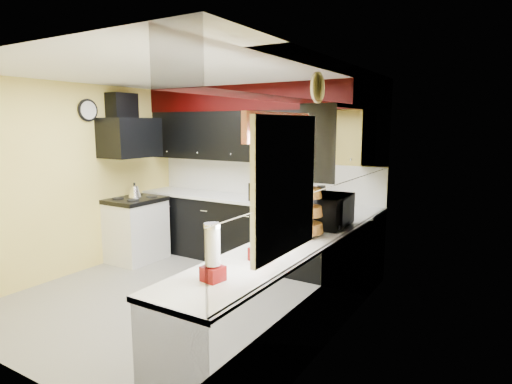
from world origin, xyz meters
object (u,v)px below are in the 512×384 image
(microwave, at_px, (328,211))
(kettle, at_px, (135,191))
(toaster_oven, at_px, (266,192))
(utensil_crock, at_px, (290,196))
(knife_block, at_px, (321,196))

(microwave, relative_size, kettle, 3.19)
(toaster_oven, relative_size, utensil_crock, 2.31)
(toaster_oven, distance_m, knife_block, 0.77)
(toaster_oven, distance_m, utensil_crock, 0.34)
(toaster_oven, relative_size, knife_block, 1.81)
(knife_block, bearing_deg, toaster_oven, 162.99)
(utensil_crock, bearing_deg, microwave, -46.86)
(microwave, bearing_deg, knife_block, 22.95)
(toaster_oven, xyz_separation_m, microwave, (1.28, -0.96, 0.04))
(toaster_oven, bearing_deg, microwave, -45.11)
(toaster_oven, distance_m, microwave, 1.60)
(utensil_crock, distance_m, kettle, 2.28)
(utensil_crock, bearing_deg, knife_block, 7.72)
(microwave, height_order, kettle, microwave)
(knife_block, bearing_deg, utensil_crock, 162.84)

